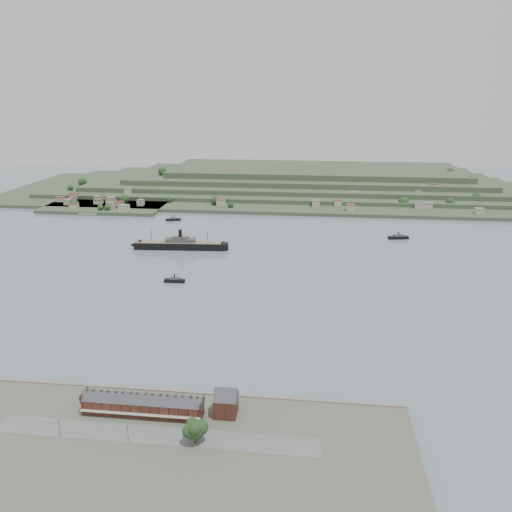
# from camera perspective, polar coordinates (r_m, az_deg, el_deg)

# --- Properties ---
(ground) EXTENTS (1400.00, 1400.00, 0.00)m
(ground) POSITION_cam_1_polar(r_m,az_deg,el_deg) (385.97, -3.28, -3.25)
(ground) COLOR slate
(ground) RESTS_ON ground
(near_shore) EXTENTS (220.00, 80.00, 2.60)m
(near_shore) POSITION_cam_1_polar(r_m,az_deg,el_deg) (226.82, -11.79, -20.36)
(near_shore) COLOR #4C5142
(near_shore) RESTS_ON ground
(terrace_row) EXTENTS (55.60, 9.80, 11.07)m
(terrace_row) POSITION_cam_1_polar(r_m,az_deg,el_deg) (240.45, -12.82, -16.23)
(terrace_row) COLOR #402016
(terrace_row) RESTS_ON ground
(gabled_building) EXTENTS (10.40, 10.18, 14.09)m
(gabled_building) POSITION_cam_1_polar(r_m,az_deg,el_deg) (234.31, -3.45, -16.36)
(gabled_building) COLOR #402016
(gabled_building) RESTS_ON ground
(far_peninsula) EXTENTS (760.00, 309.00, 30.00)m
(far_peninsula) POSITION_cam_1_polar(r_m,az_deg,el_deg) (758.71, 3.87, 8.37)
(far_peninsula) COLOR #31452E
(far_peninsula) RESTS_ON ground
(steamship) EXTENTS (94.28, 16.52, 22.60)m
(steamship) POSITION_cam_1_polar(r_m,az_deg,el_deg) (476.32, -9.07, 1.28)
(steamship) COLOR black
(steamship) RESTS_ON ground
(tugboat) EXTENTS (16.00, 4.56, 7.17)m
(tugboat) POSITION_cam_1_polar(r_m,az_deg,el_deg) (393.92, -9.28, -2.74)
(tugboat) COLOR black
(tugboat) RESTS_ON ground
(ferry_west) EXTENTS (17.93, 8.85, 6.48)m
(ferry_west) POSITION_cam_1_polar(r_m,az_deg,el_deg) (584.54, -9.44, 4.16)
(ferry_west) COLOR black
(ferry_west) RESTS_ON ground
(ferry_east) EXTENTS (21.07, 9.40, 7.64)m
(ferry_east) POSITION_cam_1_polar(r_m,az_deg,el_deg) (523.90, 15.96, 2.09)
(ferry_east) COLOR black
(ferry_east) RESTS_ON ground
(fig_tree) EXTENTS (10.33, 8.95, 11.53)m
(fig_tree) POSITION_cam_1_polar(r_m,az_deg,el_deg) (218.61, -6.98, -19.08)
(fig_tree) COLOR #43311F
(fig_tree) RESTS_ON ground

